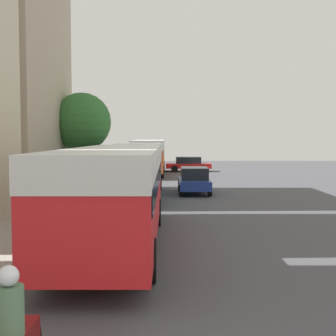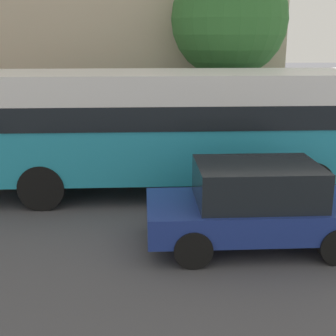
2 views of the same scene
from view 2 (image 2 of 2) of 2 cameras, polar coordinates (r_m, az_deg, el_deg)
name	(u,v)px [view 2 (image 2 of 2)]	position (r m, az deg, el deg)	size (l,w,h in m)	color
bus_following	(175,115)	(11.10, 0.81, 6.53)	(2.63, 9.61, 2.87)	teal
car_far_curb	(256,204)	(8.46, 10.67, -4.34)	(1.81, 3.87, 1.52)	navy
street_tree	(229,20)	(14.50, 7.47, 17.46)	(3.42, 3.42, 5.71)	brown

